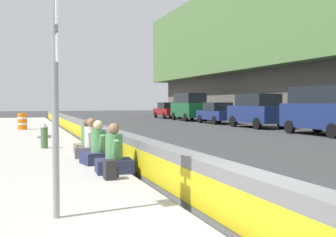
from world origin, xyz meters
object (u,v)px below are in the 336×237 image
Objects in this scene: seated_person_middle at (98,150)px; parked_car_far at (189,106)px; route_sign_post at (55,64)px; seated_person_rear at (91,145)px; construction_barrel at (22,121)px; parked_car_farther at (168,110)px; seated_person_far at (87,142)px; backpack at (110,170)px; parked_car_fourth at (257,110)px; seated_person_foreground at (114,157)px; parked_car_midline at (217,113)px; parked_car_third at (325,109)px; fire_hydrant at (44,135)px.

parked_car_far reaches higher than seated_person_middle.
route_sign_post reaches higher than seated_person_rear.
construction_barrel is 0.21× the size of parked_car_farther.
construction_barrel is at bearing 1.22° from route_sign_post.
seated_person_far is 4.49m from backpack.
seated_person_foreground is at bearing 138.63° from parked_car_fourth.
seated_person_far is at bearing -2.59° from backpack.
parked_car_midline reaches higher than seated_person_middle.
seated_person_rear is 0.22× the size of parked_car_third.
route_sign_post reaches higher than parked_car_far.
backpack is (-0.76, 0.24, -0.15)m from seated_person_foreground.
route_sign_post is 3.99m from seated_person_foreground.
seated_person_far is 0.21× the size of parked_car_third.
fire_hydrant is 0.79× the size of seated_person_foreground.
construction_barrel is at bearing 6.80° from seated_person_foreground.
backpack is 0.09× the size of parked_car_midline.
parked_car_far is (11.48, 0.12, 0.17)m from parked_car_fourth.
seated_person_foreground is 29.21m from parked_car_far.
parked_car_far is at bearing 0.26° from parked_car_third.
backpack is 16.90m from construction_barrel.
parked_car_farther is at bearing 0.09° from parked_car_far.
backpack is (-3.46, 0.17, -0.16)m from seated_person_rear.
parked_car_far reaches higher than seated_person_far.
route_sign_post is 3.38× the size of seated_person_far.
parked_car_farther is at bearing -27.90° from fire_hydrant.
route_sign_post is 3.79× the size of construction_barrel.
construction_barrel is (16.82, 1.67, 0.28)m from backpack.
seated_person_rear is at bearing 178.41° from seated_person_far.
backpack is at bearing 158.32° from parked_car_farther.
parked_car_midline is (4.46, -14.83, 0.24)m from construction_barrel.
seated_person_foreground is at bearing -179.37° from seated_person_far.
construction_barrel is 16.84m from parked_car_third.
seated_person_middle is at bearing -16.65° from route_sign_post.
seated_person_foreground is 1.05× the size of seated_person_far.
parked_car_fourth is at bearing -49.78° from seated_person_far.
route_sign_post is 32.80m from parked_car_far.
construction_barrel is at bearing 8.63° from seated_person_far.
parked_car_midline reaches higher than seated_person_rear.
parked_car_fourth is (9.14, -14.20, 0.60)m from fire_hydrant.
parked_car_midline is at bearing -32.19° from seated_person_foreground.
route_sign_post is at bearing 128.30° from parked_car_third.
parked_car_third is (6.69, -13.03, 0.86)m from seated_person_middle.
backpack is at bearing 139.52° from parked_car_fourth.
seated_person_foreground is at bearing 122.20° from parked_car_third.
parked_car_midline is (17.81, -12.98, 0.37)m from seated_person_rear.
fire_hydrant is 0.17× the size of parked_car_far.
seated_person_middle is at bearing -172.89° from construction_barrel.
backpack is (2.50, -1.26, -1.90)m from route_sign_post.
backpack is 0.08× the size of parked_car_far.
parked_car_farther is (28.44, -12.89, 0.39)m from seated_person_far.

